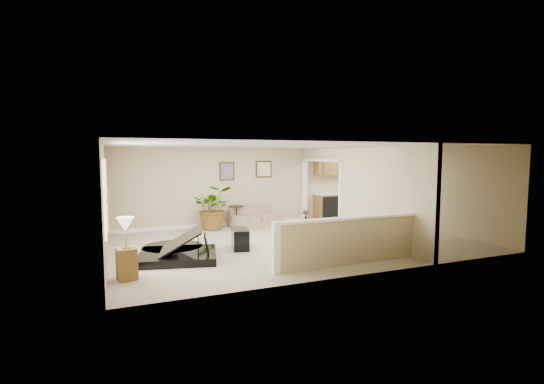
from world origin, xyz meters
name	(u,v)px	position (x,y,z in m)	size (l,w,h in m)	color
floor	(295,242)	(0.00, 0.00, 0.00)	(9.00, 9.00, 0.00)	#C3B097
back_wall	(255,186)	(0.00, 3.00, 1.25)	(9.00, 0.04, 2.50)	tan
front_wall	(365,209)	(0.00, -3.00, 1.25)	(9.00, 0.04, 2.50)	tan
left_wall	(105,202)	(-4.50, 0.00, 1.25)	(0.04, 6.00, 2.50)	tan
right_wall	(430,189)	(4.50, 0.00, 1.25)	(0.04, 6.00, 2.50)	tan
ceiling	(295,146)	(0.00, 0.00, 2.50)	(9.00, 6.00, 0.04)	silver
kitchen_vinyl	(392,233)	(3.15, 0.00, 0.00)	(2.70, 6.00, 0.01)	gray
interior_partition	(349,192)	(1.80, 0.25, 1.22)	(0.18, 5.99, 2.50)	tan
pony_half_wall	(347,240)	(0.08, -2.30, 0.52)	(3.42, 0.22, 1.00)	tan
left_window	(105,195)	(-4.49, -0.50, 1.45)	(0.05, 2.15, 1.45)	white
wall_art_left	(227,171)	(-0.95, 2.97, 1.75)	(0.48, 0.04, 0.58)	#392814
wall_mirror	(264,169)	(0.30, 2.97, 1.80)	(0.55, 0.04, 0.55)	#392814
kitchen_cabinets	(343,195)	(3.19, 2.73, 0.87)	(2.36, 0.65, 2.33)	brown
piano	(174,229)	(-3.12, -0.43, 0.64)	(2.15, 2.17, 1.54)	black
piano_bench	(240,239)	(-1.52, -0.13, 0.24)	(0.37, 0.73, 0.49)	black
loveseat	(255,216)	(-0.14, 2.61, 0.34)	(1.75, 1.23, 0.88)	tan
accent_table	(236,214)	(-0.76, 2.61, 0.44)	(0.47, 0.47, 0.69)	black
palm_plant	(214,208)	(-1.49, 2.53, 0.66)	(1.42, 1.29, 1.35)	black
small_plant	(306,219)	(1.42, 2.13, 0.21)	(0.36, 0.36, 0.49)	black
lamp_stand	(126,253)	(-4.15, -1.59, 0.48)	(0.38, 0.38, 1.14)	brown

